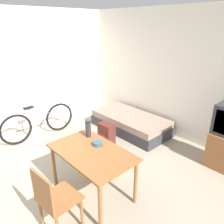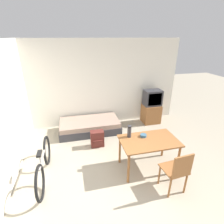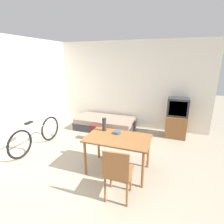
{
  "view_description": "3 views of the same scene",
  "coord_description": "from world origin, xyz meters",
  "views": [
    {
      "loc": [
        2.73,
        -0.79,
        2.37
      ],
      "look_at": [
        0.06,
        1.67,
        0.88
      ],
      "focal_mm": 35.0,
      "sensor_mm": 36.0,
      "label": 1
    },
    {
      "loc": [
        -0.86,
        -2.12,
        2.75
      ],
      "look_at": [
        0.1,
        1.88,
        0.95
      ],
      "focal_mm": 28.0,
      "sensor_mm": 36.0,
      "label": 2
    },
    {
      "loc": [
        1.55,
        -2.14,
        2.16
      ],
      "look_at": [
        0.13,
        1.84,
        0.87
      ],
      "focal_mm": 28.0,
      "sensor_mm": 36.0,
      "label": 3
    }
  ],
  "objects": [
    {
      "name": "thermos_flask",
      "position": [
        0.27,
        0.98,
        0.88
      ],
      "size": [
        0.09,
        0.09,
        0.27
      ],
      "color": "#2D2D33",
      "rests_on": "dining_table"
    },
    {
      "name": "wall_left",
      "position": [
        -2.18,
        1.62,
        1.35
      ],
      "size": [
        0.06,
        4.23,
        2.7
      ],
      "color": "silver",
      "rests_on": "ground_plane"
    },
    {
      "name": "backpack",
      "position": [
        -0.31,
        1.85,
        0.22
      ],
      "size": [
        0.35,
        0.23,
        0.45
      ],
      "color": "#56231E",
      "rests_on": "ground_plane"
    },
    {
      "name": "ground_plane",
      "position": [
        0.0,
        0.0,
        0.0
      ],
      "size": [
        20.0,
        20.0,
        0.0
      ],
      "primitive_type": "plane",
      "color": "#9E937F"
    },
    {
      "name": "wooden_chair",
      "position": [
        0.87,
        0.01,
        0.52
      ],
      "size": [
        0.46,
        0.46,
        0.91
      ],
      "color": "brown",
      "rests_on": "ground_plane"
    },
    {
      "name": "dining_table",
      "position": [
        0.64,
        0.75,
        0.64
      ],
      "size": [
        1.22,
        0.75,
        0.73
      ],
      "color": "brown",
      "rests_on": "ground_plane"
    },
    {
      "name": "bicycle",
      "position": [
        -1.55,
        0.97,
        0.34
      ],
      "size": [
        0.1,
        1.66,
        0.76
      ],
      "color": "black",
      "rests_on": "ground_plane"
    },
    {
      "name": "mate_bowl",
      "position": [
        0.58,
        0.91,
        0.75
      ],
      "size": [
        0.14,
        0.14,
        0.05
      ],
      "color": "#335670",
      "rests_on": "dining_table"
    },
    {
      "name": "tv",
      "position": [
        1.71,
        2.85,
        0.54
      ],
      "size": [
        0.56,
        0.48,
        1.14
      ],
      "color": "brown",
      "rests_on": "ground_plane"
    },
    {
      "name": "daybed",
      "position": [
        -0.41,
        2.69,
        0.18
      ],
      "size": [
        1.83,
        0.93,
        0.37
      ],
      "color": "#333338",
      "rests_on": "ground_plane"
    },
    {
      "name": "wall_back",
      "position": [
        0.0,
        3.26,
        1.35
      ],
      "size": [
        5.31,
        0.06,
        2.7
      ],
      "color": "silver",
      "rests_on": "ground_plane"
    }
  ]
}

